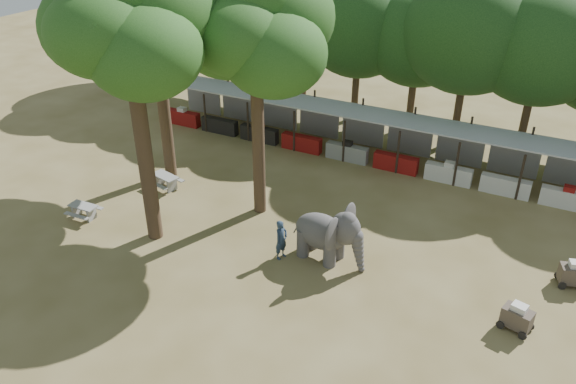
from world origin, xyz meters
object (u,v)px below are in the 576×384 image
at_px(picnic_table_near, 84,210).
at_px(picnic_table_far, 165,180).
at_px(handler, 281,240).
at_px(cart_front, 517,317).
at_px(yard_tree_left, 154,15).
at_px(yard_tree_back, 255,26).
at_px(yard_tree_center, 127,21).
at_px(cart_back, 574,274).
at_px(elephant, 329,234).

distance_m(picnic_table_near, picnic_table_far, 4.30).
distance_m(handler, cart_front, 9.22).
bearing_deg(yard_tree_left, picnic_table_far, -61.18).
height_order(yard_tree_back, picnic_table_far, yard_tree_back).
height_order(picnic_table_far, cart_front, cart_front).
bearing_deg(picnic_table_near, yard_tree_center, 5.33).
bearing_deg(yard_tree_back, cart_back, 1.99).
distance_m(yard_tree_back, elephant, 8.90).
bearing_deg(yard_tree_left, elephant, -17.17).
bearing_deg(elephant, handler, -149.25).
height_order(yard_tree_back, cart_front, yard_tree_back).
bearing_deg(elephant, yard_tree_center, -160.75).
relative_size(handler, cart_front, 1.41).
bearing_deg(elephant, picnic_table_far, 176.03).
height_order(handler, cart_front, handler).
bearing_deg(yard_tree_left, yard_tree_back, -9.46).
relative_size(handler, cart_back, 1.36).
distance_m(yard_tree_left, cart_front, 19.99).
bearing_deg(picnic_table_far, cart_back, 16.11).
bearing_deg(cart_front, picnic_table_near, -160.59).
distance_m(yard_tree_center, yard_tree_back, 5.04).
bearing_deg(yard_tree_center, yard_tree_back, 53.14).
height_order(yard_tree_center, handler, yard_tree_center).
bearing_deg(cart_back, elephant, 179.72).
relative_size(yard_tree_left, cart_back, 8.59).
bearing_deg(elephant, yard_tree_back, 159.94).
xyz_separation_m(handler, cart_back, (10.80, 3.54, -0.33)).
xyz_separation_m(yard_tree_center, cart_front, (15.01, 0.94, -8.68)).
bearing_deg(picnic_table_far, elephant, 2.87).
bearing_deg(cart_front, elephant, -171.08).
height_order(picnic_table_near, cart_front, cart_front).
height_order(elephant, picnic_table_far, elephant).
height_order(yard_tree_left, picnic_table_far, yard_tree_left).
height_order(yard_tree_back, handler, yard_tree_back).
bearing_deg(cart_back, picnic_table_far, 165.81).
relative_size(picnic_table_far, cart_front, 1.37).
distance_m(yard_tree_center, picnic_table_near, 9.55).
bearing_deg(yard_tree_center, picnic_table_far, 121.85).
bearing_deg(yard_tree_left, picnic_table_near, -97.69).
xyz_separation_m(picnic_table_near, picnic_table_far, (1.57, 4.00, 0.04)).
relative_size(picnic_table_near, cart_back, 1.07).
xyz_separation_m(yard_tree_back, elephant, (4.57, -2.26, -7.30)).
xyz_separation_m(yard_tree_center, picnic_table_near, (-3.74, -0.50, -8.77)).
height_order(yard_tree_back, cart_back, yard_tree_back).
height_order(picnic_table_far, cart_back, cart_back).
distance_m(yard_tree_left, handler, 12.15).
distance_m(cart_front, cart_back, 3.87).
height_order(yard_tree_left, yard_tree_center, yard_tree_center).
bearing_deg(elephant, yard_tree_left, 169.15).
relative_size(yard_tree_back, cart_back, 8.85).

